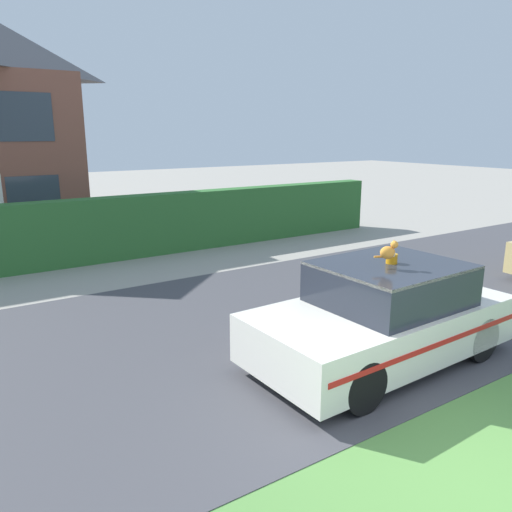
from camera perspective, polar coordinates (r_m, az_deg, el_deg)
ground_plane at (r=5.47m, az=23.94°, el=-22.97°), size 80.00×80.00×0.00m
road_strip at (r=8.24m, az=-2.42°, el=-8.72°), size 28.00×6.56×0.01m
lawn_verge at (r=5.43m, az=24.85°, el=-23.33°), size 28.00×2.34×0.01m
garden_hedge at (r=13.62m, az=-10.92°, el=3.63°), size 14.30×0.55×1.60m
police_car at (r=7.26m, az=14.29°, el=-6.59°), size 3.91×1.92×1.55m
cat at (r=6.77m, az=14.95°, el=0.52°), size 0.25×0.26×0.26m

